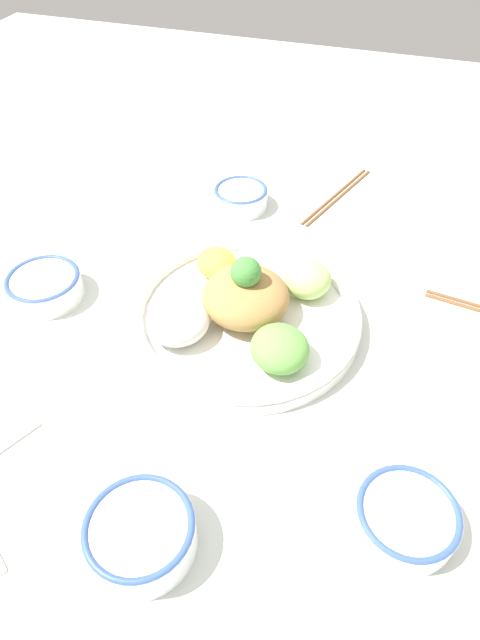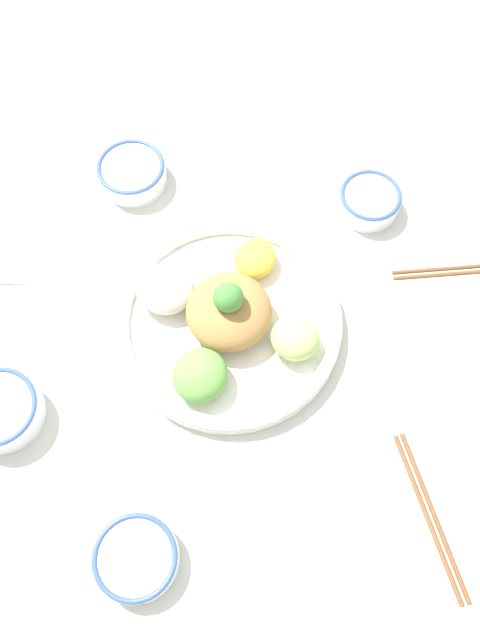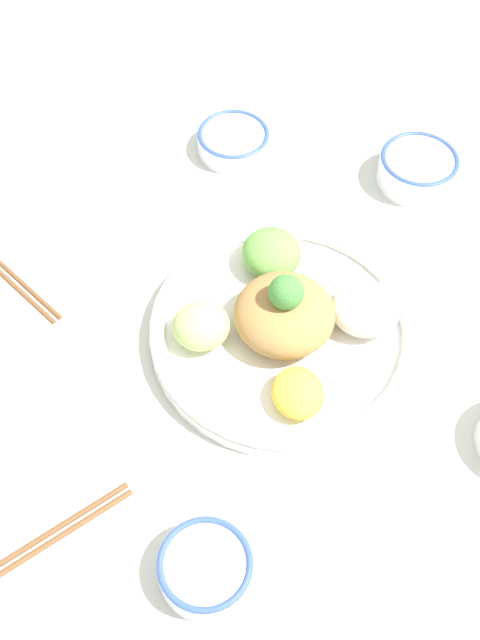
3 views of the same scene
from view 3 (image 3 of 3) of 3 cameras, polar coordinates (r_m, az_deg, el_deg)
The scene contains 7 objects.
ground_plane at distance 0.94m, azimuth 4.35°, elevation -2.62°, with size 2.40×2.40×0.00m, color silver.
salad_platter at distance 0.93m, azimuth 3.41°, elevation -0.28°, with size 0.33×0.33×0.12m.
sauce_bowl_red at distance 1.14m, azimuth 13.38°, elevation 11.20°, with size 0.11×0.11×0.05m.
rice_bowl_blue at distance 0.81m, azimuth -2.65°, elevation -18.34°, with size 0.10×0.10×0.04m.
sauce_bowl_dark at distance 1.16m, azimuth -0.50°, elevation 13.53°, with size 0.11×0.11×0.04m.
chopsticks_pair_near at distance 1.06m, azimuth -17.45°, elevation 3.53°, with size 0.05×0.23×0.01m.
chopsticks_pair_far at distance 0.86m, azimuth -15.64°, elevation -16.42°, with size 0.23×0.09×0.01m.
Camera 3 is at (-0.44, -0.23, 0.80)m, focal length 42.00 mm.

